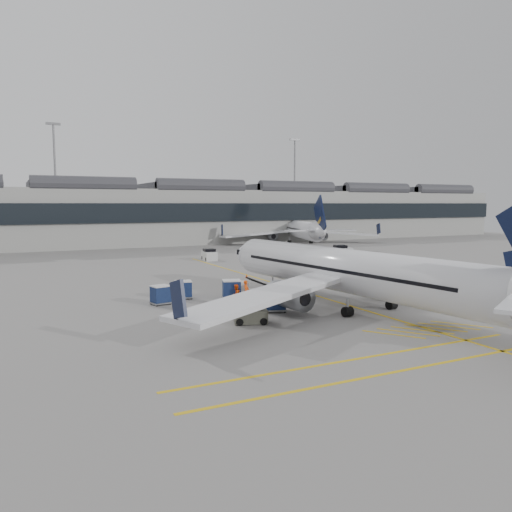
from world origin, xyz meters
name	(u,v)px	position (x,y,z in m)	size (l,w,h in m)	color
ground	(246,323)	(0.00, 0.00, 0.00)	(220.00, 220.00, 0.00)	gray
terminal	(90,214)	(0.00, 71.93, 6.14)	(200.00, 20.45, 12.40)	#9E9E99
light_masts	(72,175)	(-1.67, 86.00, 14.49)	(113.00, 0.60, 25.45)	slate
apron_markings	(296,289)	(10.00, 10.00, 0.01)	(0.25, 60.00, 0.01)	gold
airliner_main	(355,273)	(9.56, 0.29, 2.87)	(33.44, 36.71, 9.77)	silver
airliner_far	(298,229)	(39.72, 58.63, 2.88)	(32.37, 35.87, 9.80)	silver
belt_loader	(253,291)	(4.65, 8.38, 0.52)	(4.50, 2.08, 1.79)	silver
baggage_cart_a	(275,299)	(3.49, 2.26, 0.94)	(1.99, 1.80, 1.75)	gray
baggage_cart_b	(232,289)	(2.51, 8.22, 0.91)	(1.92, 1.73, 1.70)	gray
baggage_cart_c	(183,289)	(-1.14, 10.35, 0.85)	(1.71, 1.51, 1.58)	gray
baggage_cart_d	(161,294)	(-3.58, 8.78, 0.85)	(1.72, 1.52, 1.58)	gray
ramp_agent_a	(246,291)	(3.14, 6.62, 0.91)	(0.67, 0.44, 1.83)	#FF4E0D
ramp_agent_b	(236,295)	(1.79, 5.67, 0.87)	(0.84, 0.66, 1.73)	#F14A0C
pushback_tug	(251,315)	(0.21, -0.32, 0.56)	(2.59, 2.04, 1.27)	#4B4B40
safety_cone_nose	(247,276)	(8.94, 18.79, 0.24)	(0.34, 0.34, 0.47)	#F24C0A
safety_cone_engine	(369,291)	(15.00, 5.17, 0.24)	(0.34, 0.34, 0.47)	#F24C0A
service_van_mid	(209,255)	(11.54, 37.05, 0.76)	(1.98, 3.45, 1.70)	silver
service_van_right	(340,252)	(31.35, 32.28, 0.83)	(3.99, 2.83, 1.85)	silver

